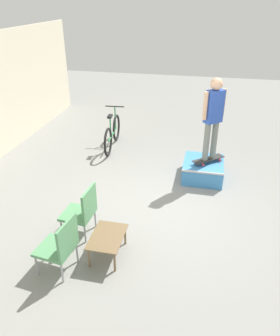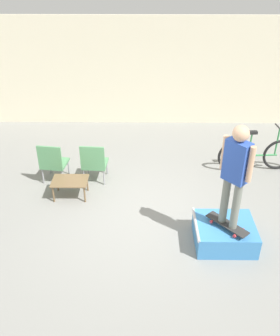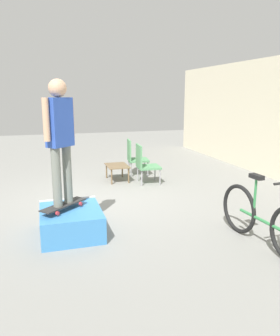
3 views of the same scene
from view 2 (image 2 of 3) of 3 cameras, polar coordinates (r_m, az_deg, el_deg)
ground_plane at (r=7.32m, az=0.25°, el=-7.35°), size 24.00×24.00×0.00m
house_wall_back at (r=10.69m, az=0.46°, el=14.38°), size 12.00×0.06×3.00m
skate_ramp_box at (r=6.79m, az=12.70°, el=-9.68°), size 1.05×0.90×0.42m
skateboard_on_ramp at (r=6.55m, az=13.13°, el=-8.36°), size 0.67×0.72×0.07m
person_skater at (r=5.94m, az=14.35°, el=-0.17°), size 0.41×0.45×1.81m
coffee_table at (r=7.82m, az=-10.61°, el=-2.18°), size 0.74×0.51×0.39m
patio_chair_left at (r=8.31m, az=-13.14°, el=0.97°), size 0.58×0.58×0.94m
patio_chair_right at (r=8.15m, az=-7.02°, el=0.95°), size 0.55×0.55×0.94m
bicycle at (r=8.99m, az=17.36°, el=1.98°), size 1.81×0.52×1.05m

